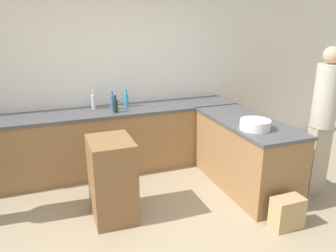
% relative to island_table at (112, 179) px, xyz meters
% --- Properties ---
extents(ground_plane, '(14.00, 14.00, 0.00)m').
position_rel_island_table_xyz_m(ground_plane, '(0.40, -0.56, -0.45)').
color(ground_plane, tan).
extents(wall_back, '(8.00, 0.06, 2.70)m').
position_rel_island_table_xyz_m(wall_back, '(0.40, 1.54, 0.90)').
color(wall_back, white).
rests_on(wall_back, ground_plane).
extents(counter_back, '(3.37, 0.65, 0.90)m').
position_rel_island_table_xyz_m(counter_back, '(0.40, 1.20, -0.00)').
color(counter_back, olive).
rests_on(counter_back, ground_plane).
extents(counter_peninsula, '(0.69, 1.60, 0.90)m').
position_rel_island_table_xyz_m(counter_peninsula, '(1.74, 0.11, -0.00)').
color(counter_peninsula, olive).
rests_on(counter_peninsula, ground_plane).
extents(island_table, '(0.45, 0.56, 0.90)m').
position_rel_island_table_xyz_m(island_table, '(0.00, 0.00, 0.00)').
color(island_table, brown).
rests_on(island_table, ground_plane).
extents(mixing_bowl, '(0.35, 0.35, 0.11)m').
position_rel_island_table_xyz_m(mixing_bowl, '(1.62, -0.22, 0.50)').
color(mixing_bowl, white).
rests_on(mixing_bowl, counter_peninsula).
extents(wine_bottle_dark, '(0.07, 0.07, 0.24)m').
position_rel_island_table_xyz_m(wine_bottle_dark, '(0.29, 1.05, 0.54)').
color(wine_bottle_dark, black).
rests_on(wine_bottle_dark, counter_back).
extents(vinegar_bottle_clear, '(0.06, 0.06, 0.27)m').
position_rel_island_table_xyz_m(vinegar_bottle_clear, '(0.04, 1.35, 0.55)').
color(vinegar_bottle_clear, silver).
rests_on(vinegar_bottle_clear, counter_back).
extents(dish_soap_bottle, '(0.06, 0.06, 0.24)m').
position_rel_island_table_xyz_m(dish_soap_bottle, '(0.50, 1.30, 0.54)').
color(dish_soap_bottle, '#338CBF').
rests_on(dish_soap_bottle, counter_back).
extents(water_bottle_blue, '(0.06, 0.06, 0.26)m').
position_rel_island_table_xyz_m(water_bottle_blue, '(0.28, 1.21, 0.55)').
color(water_bottle_blue, '#386BB7').
rests_on(water_bottle_blue, counter_back).
extents(person_at_peninsula, '(0.28, 0.28, 1.81)m').
position_rel_island_table_xyz_m(person_at_peninsula, '(2.48, -0.35, 0.55)').
color(person_at_peninsula, '#ADA38E').
rests_on(person_at_peninsula, ground_plane).
extents(paper_bag, '(0.33, 0.19, 0.34)m').
position_rel_island_table_xyz_m(paper_bag, '(1.65, -0.85, -0.28)').
color(paper_bag, tan).
rests_on(paper_bag, ground_plane).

